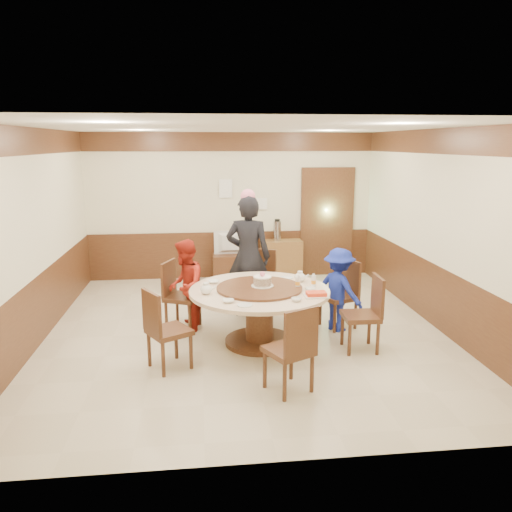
{
  "coord_description": "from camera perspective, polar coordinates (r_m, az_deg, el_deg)",
  "views": [
    {
      "loc": [
        -0.6,
        -6.63,
        2.6
      ],
      "look_at": [
        0.14,
        -0.07,
        1.1
      ],
      "focal_mm": 35.0,
      "sensor_mm": 36.0,
      "label": 1
    }
  ],
  "objects": [
    {
      "name": "person_standing",
      "position": [
        7.53,
        -0.9,
        -0.06
      ],
      "size": [
        0.76,
        0.6,
        1.85
      ],
      "primitive_type": "imported",
      "rotation": [
        0.0,
        0.0,
        2.89
      ],
      "color": "black",
      "rests_on": "ground"
    },
    {
      "name": "saucer_near",
      "position": [
        5.84,
        -1.29,
        -5.63
      ],
      "size": [
        0.18,
        0.18,
        0.01
      ],
      "primitive_type": "cylinder",
      "color": "white",
      "rests_on": "banquet_table"
    },
    {
      "name": "side_cabinet",
      "position": [
        9.8,
        2.87,
        -0.36
      ],
      "size": [
        0.8,
        0.4,
        0.75
      ],
      "primitive_type": "cube",
      "color": "brown",
      "rests_on": "ground"
    },
    {
      "name": "room",
      "position": [
        6.85,
        -1.19,
        -0.05
      ],
      "size": [
        6.0,
        6.04,
        2.84
      ],
      "color": "beige",
      "rests_on": "ground"
    },
    {
      "name": "chair_5",
      "position": [
        6.57,
        12.0,
        -7.94
      ],
      "size": [
        0.46,
        0.45,
        0.97
      ],
      "rotation": [
        0.0,
        0.0,
        7.82
      ],
      "color": "#4A2917",
      "rests_on": "ground"
    },
    {
      "name": "teapot_right",
      "position": [
        6.84,
        5.04,
        -2.43
      ],
      "size": [
        0.17,
        0.15,
        0.13
      ],
      "primitive_type": "ellipsoid",
      "color": "white",
      "rests_on": "banquet_table"
    },
    {
      "name": "chair_0",
      "position": [
        7.31,
        9.5,
        -5.68
      ],
      "size": [
        0.57,
        0.56,
        0.97
      ],
      "rotation": [
        0.0,
        0.0,
        1.92
      ],
      "color": "#4A2917",
      "rests_on": "ground"
    },
    {
      "name": "chair_1",
      "position": [
        7.85,
        0.4,
        -4.22
      ],
      "size": [
        0.59,
        0.59,
        0.97
      ],
      "rotation": [
        0.0,
        0.0,
        2.7
      ],
      "color": "#4A2917",
      "rests_on": "ground"
    },
    {
      "name": "chair_3",
      "position": [
        6.02,
        -10.04,
        -9.82
      ],
      "size": [
        0.61,
        0.6,
        0.97
      ],
      "rotation": [
        0.0,
        0.0,
        5.25
      ],
      "color": "#4A2917",
      "rests_on": "ground"
    },
    {
      "name": "notice_right",
      "position": [
        9.72,
        0.39,
        5.99
      ],
      "size": [
        0.3,
        0.0,
        0.22
      ],
      "primitive_type": "cube",
      "color": "white",
      "rests_on": "room"
    },
    {
      "name": "notice_left",
      "position": [
        9.64,
        -3.48,
        7.7
      ],
      "size": [
        0.25,
        0.0,
        0.35
      ],
      "primitive_type": "cube",
      "color": "white",
      "rests_on": "room"
    },
    {
      "name": "banquet_table",
      "position": [
        6.55,
        0.39,
        -5.62
      ],
      "size": [
        1.82,
        1.82,
        0.78
      ],
      "color": "#4A2917",
      "rests_on": "ground"
    },
    {
      "name": "person_red",
      "position": [
        7.02,
        -8.06,
        -3.43
      ],
      "size": [
        0.55,
        0.68,
        1.31
      ],
      "primitive_type": "imported",
      "rotation": [
        0.0,
        0.0,
        4.62
      ],
      "color": "#A32215",
      "rests_on": "ground"
    },
    {
      "name": "teapot_left",
      "position": [
        6.29,
        -5.72,
        -3.82
      ],
      "size": [
        0.17,
        0.15,
        0.13
      ],
      "primitive_type": "ellipsoid",
      "color": "white",
      "rests_on": "banquet_table"
    },
    {
      "name": "bowl_0",
      "position": [
        6.77,
        -4.87,
        -2.96
      ],
      "size": [
        0.15,
        0.15,
        0.04
      ],
      "primitive_type": "imported",
      "color": "white",
      "rests_on": "banquet_table"
    },
    {
      "name": "bottle_1",
      "position": [
        6.59,
        6.59,
        -2.88
      ],
      "size": [
        0.06,
        0.06,
        0.16
      ],
      "primitive_type": "cylinder",
      "color": "white",
      "rests_on": "banquet_table"
    },
    {
      "name": "birthday_cake",
      "position": [
        6.49,
        0.73,
        -2.88
      ],
      "size": [
        0.29,
        0.29,
        0.2
      ],
      "color": "white",
      "rests_on": "banquet_table"
    },
    {
      "name": "saucer_far",
      "position": [
        7.02,
        3.56,
        -2.47
      ],
      "size": [
        0.18,
        0.18,
        0.01
      ],
      "primitive_type": "cylinder",
      "color": "white",
      "rests_on": "banquet_table"
    },
    {
      "name": "chair_4",
      "position": [
        5.43,
        3.86,
        -12.22
      ],
      "size": [
        0.59,
        0.6,
        0.97
      ],
      "rotation": [
        0.0,
        0.0,
        6.76
      ],
      "color": "#4A2917",
      "rests_on": "ground"
    },
    {
      "name": "bottle_0",
      "position": [
        6.51,
        4.78,
        -3.04
      ],
      "size": [
        0.06,
        0.06,
        0.16
      ],
      "primitive_type": "cylinder",
      "color": "white",
      "rests_on": "banquet_table"
    },
    {
      "name": "bowl_2",
      "position": [
        5.96,
        -3.19,
        -5.16
      ],
      "size": [
        0.14,
        0.14,
        0.03
      ],
      "primitive_type": "imported",
      "color": "white",
      "rests_on": "banquet_table"
    },
    {
      "name": "bowl_3",
      "position": [
        6.43,
        6.23,
        -3.81
      ],
      "size": [
        0.14,
        0.14,
        0.04
      ],
      "primitive_type": "imported",
      "color": "white",
      "rests_on": "banquet_table"
    },
    {
      "name": "thermos",
      "position": [
        9.67,
        2.44,
        2.89
      ],
      "size": [
        0.15,
        0.15,
        0.38
      ],
      "primitive_type": "cylinder",
      "color": "silver",
      "rests_on": "side_cabinet"
    },
    {
      "name": "chair_2",
      "position": [
        7.26,
        -8.5,
        -5.8
      ],
      "size": [
        0.58,
        0.58,
        0.97
      ],
      "rotation": [
        0.0,
        0.0,
        4.31
      ],
      "color": "#4A2917",
      "rests_on": "ground"
    },
    {
      "name": "bowl_1",
      "position": [
        6.01,
        4.65,
        -4.99
      ],
      "size": [
        0.13,
        0.13,
        0.04
      ],
      "primitive_type": "imported",
      "color": "white",
      "rests_on": "banquet_table"
    },
    {
      "name": "person_blue",
      "position": [
        7.1,
        9.44,
        -3.82
      ],
      "size": [
        0.8,
        0.88,
        1.18
      ],
      "primitive_type": "imported",
      "rotation": [
        0.0,
        0.0,
        2.19
      ],
      "color": "#172796",
      "rests_on": "ground"
    },
    {
      "name": "television",
      "position": [
        9.59,
        -2.44,
        1.51
      ],
      "size": [
        0.79,
        0.13,
        0.45
      ],
      "primitive_type": "imported",
      "rotation": [
        0.0,
        0.0,
        3.18
      ],
      "color": "gray",
      "rests_on": "tv_stand"
    },
    {
      "name": "shrimp_platter",
      "position": [
        6.2,
        6.9,
        -4.4
      ],
      "size": [
        0.3,
        0.2,
        0.06
      ],
      "color": "white",
      "rests_on": "banquet_table"
    },
    {
      "name": "tv_stand",
      "position": [
        9.69,
        -2.42,
        -1.26
      ],
      "size": [
        0.85,
        0.45,
        0.5
      ],
      "primitive_type": "cube",
      "color": "#4A2917",
      "rests_on": "ground"
    }
  ]
}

